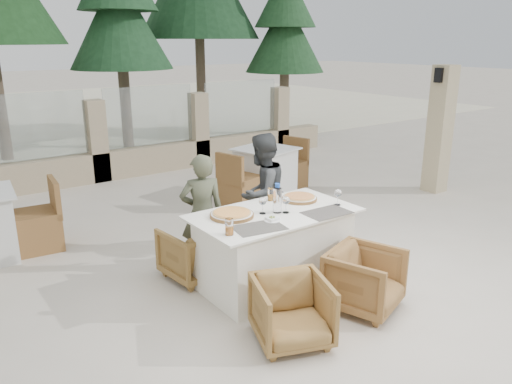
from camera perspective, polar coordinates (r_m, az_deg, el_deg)
ground at (r=5.12m, az=1.05°, el=-10.51°), size 80.00×80.00×0.00m
sand_patch at (r=17.98m, az=-27.15°, el=7.63°), size 30.00×16.00×0.01m
perimeter_wall_far at (r=8.99m, az=-17.77°, el=6.19°), size 10.00×0.34×1.60m
lantern_pillar at (r=8.44m, az=20.25°, el=6.68°), size 0.34×0.34×2.00m
pine_centre at (r=11.62m, az=-15.27°, el=17.13°), size 2.20×2.20×5.00m
pine_far_right at (r=13.05m, az=3.32°, el=16.50°), size 1.98×1.98×4.50m
dining_table at (r=4.96m, az=2.05°, el=-6.53°), size 1.60×0.90×0.77m
placemat_near_left at (r=4.42m, az=0.35°, el=-4.10°), size 0.49×0.37×0.00m
placemat_near_right at (r=4.84m, az=8.09°, el=-2.34°), size 0.46×0.32×0.00m
pizza_left at (r=4.69m, az=-2.78°, el=-2.52°), size 0.53×0.53×0.05m
pizza_right at (r=5.18m, az=5.00°, el=-0.68°), size 0.42×0.42×0.05m
water_bottle at (r=4.76m, az=2.46°, el=-0.70°), size 0.09×0.09×0.29m
wine_glass_centre at (r=4.74m, az=0.76°, el=-1.44°), size 0.09×0.09×0.18m
wine_glass_near at (r=4.77m, az=3.44°, el=-1.35°), size 0.10×0.10×0.18m
wine_glass_corner at (r=5.06m, az=9.34°, el=-0.48°), size 0.08×0.08×0.18m
beer_glass_left at (r=4.25m, az=-3.07°, el=-3.98°), size 0.10×0.10×0.14m
beer_glass_right at (r=5.14m, az=1.70°, el=-0.30°), size 0.07×0.07×0.13m
olive_dish at (r=4.58m, az=1.86°, el=-3.06°), size 0.14×0.14×0.04m
armchair_far_left at (r=5.20m, az=-7.06°, el=-6.83°), size 0.64×0.66×0.54m
armchair_far_right at (r=5.79m, az=0.48°, el=-4.22°), size 0.60×0.62×0.53m
armchair_near_left at (r=4.13m, az=4.11°, el=-13.43°), size 0.75×0.76×0.54m
armchair_near_right at (r=4.69m, az=12.32°, el=-9.77°), size 0.77×0.79×0.56m
diner_left at (r=5.21m, az=-6.17°, el=-2.48°), size 0.54×0.44×1.27m
diner_right at (r=5.66m, az=0.67°, el=-0.18°), size 0.81×0.71×1.38m
bg_table_b at (r=7.76m, az=1.08°, el=2.24°), size 1.80×1.22×0.77m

